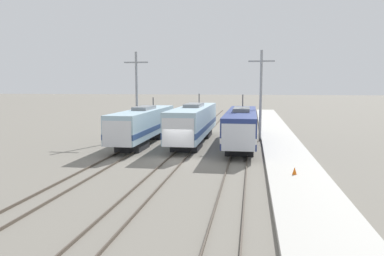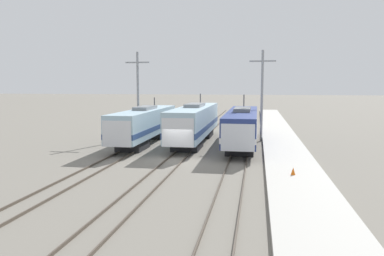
% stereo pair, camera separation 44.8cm
% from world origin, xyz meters
% --- Properties ---
extents(ground_plane, '(400.00, 400.00, 0.00)m').
position_xyz_m(ground_plane, '(0.00, 0.00, 0.00)').
color(ground_plane, slate).
extents(rail_pair_far_left, '(1.51, 120.00, 0.15)m').
position_xyz_m(rail_pair_far_left, '(-5.18, 0.00, 0.07)').
color(rail_pair_far_left, '#4C4238').
rests_on(rail_pair_far_left, ground_plane).
extents(rail_pair_center, '(1.51, 120.00, 0.15)m').
position_xyz_m(rail_pair_center, '(0.00, 0.00, 0.07)').
color(rail_pair_center, '#4C4238').
rests_on(rail_pair_center, ground_plane).
extents(rail_pair_far_right, '(1.51, 120.00, 0.15)m').
position_xyz_m(rail_pair_far_right, '(5.18, 0.00, 0.07)').
color(rail_pair_far_right, '#4C4238').
rests_on(rail_pair_far_right, ground_plane).
extents(locomotive_far_left, '(2.87, 16.86, 4.80)m').
position_xyz_m(locomotive_far_left, '(-5.18, 7.83, 2.06)').
color(locomotive_far_left, '#232326').
rests_on(locomotive_far_left, ground_plane).
extents(locomotive_center, '(3.09, 18.04, 5.22)m').
position_xyz_m(locomotive_center, '(0.00, 9.25, 2.19)').
color(locomotive_center, '#232326').
rests_on(locomotive_center, ground_plane).
extents(locomotive_far_right, '(3.00, 17.96, 5.17)m').
position_xyz_m(locomotive_far_right, '(5.18, 7.96, 2.03)').
color(locomotive_far_right, black).
rests_on(locomotive_far_right, ground_plane).
extents(catenary_tower_left, '(2.85, 0.28, 10.04)m').
position_xyz_m(catenary_tower_left, '(-7.08, 11.74, 5.35)').
color(catenary_tower_left, gray).
rests_on(catenary_tower_left, ground_plane).
extents(catenary_tower_right, '(2.85, 0.28, 10.04)m').
position_xyz_m(catenary_tower_right, '(7.16, 11.74, 5.35)').
color(catenary_tower_right, gray).
rests_on(catenary_tower_right, ground_plane).
extents(platform, '(4.00, 120.00, 0.33)m').
position_xyz_m(platform, '(9.33, 0.00, 0.17)').
color(platform, '#B7B5AD').
rests_on(platform, ground_plane).
extents(traffic_cone, '(0.30, 0.30, 0.50)m').
position_xyz_m(traffic_cone, '(9.11, -5.17, 0.58)').
color(traffic_cone, orange).
rests_on(traffic_cone, platform).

